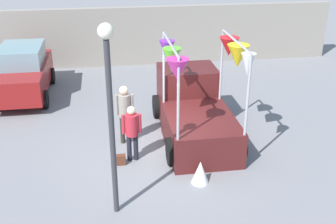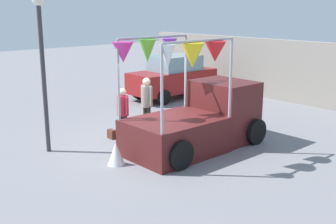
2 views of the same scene
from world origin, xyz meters
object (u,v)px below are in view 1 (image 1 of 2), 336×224
street_lamp (110,98)px  vendor_truck (194,106)px  person_customer (132,128)px  folded_kite_bundle_white (200,172)px  handbag (120,160)px  parked_car (23,72)px  person_vendor (124,109)px

street_lamp → vendor_truck: bearing=54.5°
person_customer → folded_kite_bundle_white: bearing=-40.9°
person_customer → folded_kite_bundle_white: person_customer is taller
person_customer → handbag: person_customer is taller
vendor_truck → folded_kite_bundle_white: (-0.38, -2.69, -0.61)m
person_customer → street_lamp: bearing=-103.9°
street_lamp → folded_kite_bundle_white: bearing=21.1°
parked_car → folded_kite_bundle_white: size_ratio=6.67×
person_vendor → handbag: size_ratio=6.38×
vendor_truck → folded_kite_bundle_white: vendor_truck is taller
street_lamp → folded_kite_bundle_white: (2.12, 0.82, -2.46)m
handbag → street_lamp: size_ratio=0.07×
parked_car → street_lamp: street_lamp is taller
person_vendor → folded_kite_bundle_white: 3.05m
handbag → folded_kite_bundle_white: folded_kite_bundle_white is taller
parked_car → vendor_truck: bearing=-35.6°
handbag → folded_kite_bundle_white: 2.26m
vendor_truck → person_vendor: (-2.09, -0.29, 0.18)m
street_lamp → person_vendor: bearing=82.7°
vendor_truck → handbag: vendor_truck is taller
person_customer → handbag: size_ratio=5.70×
parked_car → handbag: bearing=-59.4°
folded_kite_bundle_white → person_customer: bearing=139.1°
street_lamp → handbag: bearing=84.5°
person_vendor → street_lamp: (-0.41, -3.21, 1.67)m
street_lamp → folded_kite_bundle_white: size_ratio=7.14×
vendor_truck → parked_car: vendor_truck is taller
vendor_truck → person_customer: 2.37m
parked_car → person_vendor: (3.48, -4.29, 0.14)m
vendor_truck → street_lamp: bearing=-125.5°
person_customer → person_vendor: size_ratio=0.89×
handbag → person_vendor: bearing=79.7°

